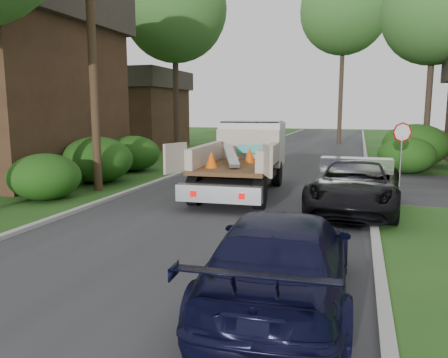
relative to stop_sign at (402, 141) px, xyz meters
The scene contains 19 objects.
ground 10.55m from the stop_sign, 120.02° to the right, with size 120.00×120.00×0.00m, color #1D4714.
road 5.58m from the stop_sign, 169.11° to the left, with size 8.00×90.00×0.02m, color #28282B.
curb_left 9.51m from the stop_sign, behind, with size 0.20×90.00×0.12m, color #9E9E99.
curb_right 2.27m from the stop_sign, 137.73° to the left, with size 0.20×90.00×0.12m, color #9E9E99.
stop_sign is the anchor object (origin of this frame).
utility_pole 11.91m from the stop_sign, 159.38° to the right, with size 2.42×1.25×10.00m.
house_left_far 22.81m from the stop_sign, 145.19° to the left, with size 7.56×7.56×6.00m.
hedge_left_a 12.92m from the stop_sign, 152.24° to the right, with size 2.34×2.34×1.53m, color #19420F.
hedge_left_b 11.99m from the stop_sign, 167.94° to the right, with size 2.86×2.86×1.87m, color #19420F.
hedge_left_c 12.08m from the stop_sign, behind, with size 2.60×2.60×1.70m, color #19420F.
hedge_right_a 4.15m from the stop_sign, 81.47° to the left, with size 2.60×2.60×1.70m, color #19420F.
hedge_right_b 7.15m from the stop_sign, 79.48° to the left, with size 3.38×3.38×2.21m, color #19420F.
tree_left_far 16.65m from the stop_sign, 147.79° to the left, with size 6.40×6.40×12.20m.
tree_right_far 13.08m from the stop_sign, 78.19° to the left, with size 6.00×6.00×11.50m.
tree_left_back 20.89m from the stop_sign, 168.23° to the left, with size 6.00×6.00×12.00m.
tree_center_far 23.15m from the stop_sign, 98.66° to the left, with size 7.20×7.20×14.60m.
flatbed_truck 5.94m from the stop_sign, 158.66° to the right, with size 3.10×6.75×2.50m.
black_pickup 4.89m from the stop_sign, 109.57° to the right, with size 2.46×5.33×1.48m, color black.
navy_suv 11.84m from the stop_sign, 102.74° to the right, with size 2.02×4.98×1.45m, color black.
Camera 1 is at (3.63, -8.82, 2.96)m, focal length 35.00 mm.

